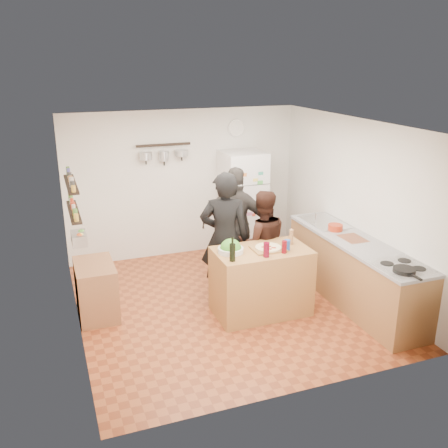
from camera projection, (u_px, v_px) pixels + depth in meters
name	position (u px, v px, depth m)	size (l,w,h in m)	color
room_shell	(217.00, 211.00, 7.00)	(4.20, 4.20, 4.20)	brown
prep_island	(261.00, 281.00, 6.67)	(1.25, 0.72, 0.91)	#A86E3D
pizza_board	(268.00, 249.00, 6.53)	(0.42, 0.34, 0.02)	brown
pizza	(268.00, 247.00, 6.52)	(0.34, 0.34, 0.02)	#D0BD89
salad_bowl	(231.00, 250.00, 6.42)	(0.33, 0.33, 0.07)	silver
wine_bottle	(232.00, 253.00, 6.13)	(0.07, 0.07, 0.22)	black
wine_glass_near	(266.00, 250.00, 6.26)	(0.08, 0.08, 0.19)	#560719
wine_glass_far	(284.00, 247.00, 6.39)	(0.07, 0.07, 0.16)	#5B070F
pepper_mill	(291.00, 238.00, 6.69)	(0.05, 0.05, 0.17)	olive
salt_canister	(287.00, 245.00, 6.49)	(0.08, 0.08, 0.14)	#1A4194
person_left	(225.00, 238.00, 6.88)	(0.68, 0.45, 1.87)	black
person_center	(262.00, 243.00, 7.13)	(0.76, 0.59, 1.55)	black
person_back	(236.00, 226.00, 7.47)	(1.05, 0.44, 1.79)	#2B2826
counter_run	(354.00, 272.00, 6.97)	(0.63, 2.63, 0.90)	#9E7042
stove_top	(403.00, 267.00, 5.98)	(0.60, 0.62, 0.02)	white
skillet	(404.00, 270.00, 5.81)	(0.26, 0.26, 0.05)	black
sink	(324.00, 222.00, 7.58)	(0.50, 0.80, 0.03)	silver
cutting_board	(353.00, 239.00, 6.91)	(0.30, 0.40, 0.02)	brown
red_bowl	(335.00, 227.00, 7.21)	(0.21, 0.21, 0.09)	#A32A12
fridge	(243.00, 203.00, 8.63)	(0.70, 0.68, 1.80)	white
wall_clock	(236.00, 128.00, 8.53)	(0.30, 0.30, 0.03)	silver
spice_shelf_lower	(74.00, 212.00, 6.12)	(0.12, 1.00, 0.03)	black
spice_shelf_upper	(71.00, 184.00, 6.01)	(0.12, 1.00, 0.03)	black
produce_basket	(79.00, 238.00, 6.24)	(0.18, 0.35, 0.14)	silver
side_table	(96.00, 290.00, 6.63)	(0.50, 0.80, 0.73)	#945F3E
pot_rack	(163.00, 145.00, 8.09)	(0.90, 0.04, 0.04)	black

